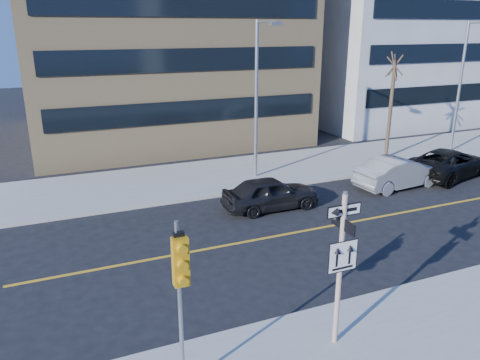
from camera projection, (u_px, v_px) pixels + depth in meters
name	position (u px, v px, depth m)	size (l,w,h in m)	color
ground	(287.00, 297.00, 14.20)	(120.00, 120.00, 0.00)	black
far_sidewalk	(439.00, 148.00, 31.35)	(66.00, 6.00, 0.15)	#A19F97
road_centerline	(470.00, 200.00, 22.14)	(40.00, 0.14, 0.01)	gold
sign_pole	(341.00, 261.00, 11.24)	(0.92, 0.92, 4.06)	white
traffic_signal	(181.00, 275.00, 9.44)	(0.32, 0.45, 4.00)	gray
parked_car_a	(271.00, 193.00, 20.86)	(4.36, 1.75, 1.49)	black
parked_car_b	(399.00, 172.00, 23.70)	(4.80, 1.67, 1.58)	gray
parked_car_c	(449.00, 163.00, 25.42)	(5.50, 2.54, 1.53)	black
streetlight_a	(258.00, 90.00, 23.61)	(0.55, 2.25, 8.00)	gray
streetlight_b	(464.00, 79.00, 28.80)	(0.55, 2.25, 8.00)	gray
street_tree_west	(395.00, 68.00, 27.19)	(1.80, 1.80, 6.35)	#3B2C23
building_brick	(151.00, 10.00, 34.01)	(18.00, 18.00, 18.00)	tan
building_grey_mid	(398.00, 31.00, 41.76)	(20.00, 16.00, 15.00)	#A7A9AC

